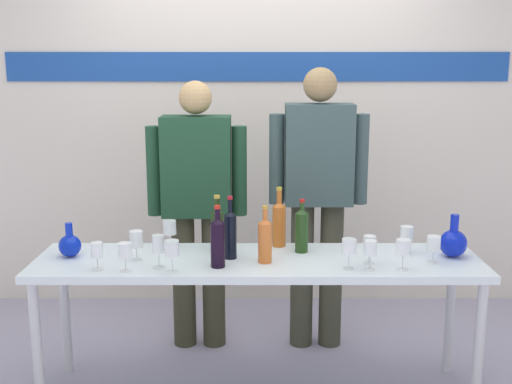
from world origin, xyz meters
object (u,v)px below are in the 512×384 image
at_px(decanter_blue_left, 68,245).
at_px(wine_bottle_4, 228,233).
at_px(wine_bottle_5, 300,229).
at_px(wine_glass_left_0, 156,245).
at_px(presenter_right, 316,192).
at_px(wine_glass_right_4, 432,244).
at_px(wine_bottle_2, 216,227).
at_px(wine_glass_right_5, 369,249).
at_px(wine_bottle_1, 263,239).
at_px(wine_glass_left_4, 123,251).
at_px(wine_glass_right_0, 368,243).
at_px(wine_glass_right_1, 401,247).
at_px(wine_glass_right_3, 405,234).
at_px(wine_glass_left_3, 95,251).
at_px(wine_bottle_3, 277,222).
at_px(wine_bottle_0, 216,241).
at_px(display_table, 256,271).
at_px(wine_glass_left_1, 168,228).
at_px(wine_glass_left_5, 170,249).
at_px(decanter_blue_right, 451,242).
at_px(wine_glass_right_2, 347,246).
at_px(wine_glass_left_2, 134,240).
at_px(presenter_left, 195,199).

height_order(decanter_blue_left, wine_bottle_4, wine_bottle_4).
xyz_separation_m(wine_bottle_5, wine_glass_left_0, (-0.72, -0.26, -0.01)).
distance_m(presenter_right, wine_glass_right_4, 0.85).
relative_size(wine_bottle_2, wine_glass_right_5, 2.07).
bearing_deg(wine_glass_right_4, wine_bottle_1, 179.41).
height_order(wine_bottle_2, wine_glass_left_4, wine_bottle_2).
distance_m(wine_glass_right_0, wine_glass_right_1, 0.18).
bearing_deg(wine_glass_right_5, wine_glass_right_3, 48.23).
relative_size(wine_glass_left_3, wine_glass_right_4, 0.98).
xyz_separation_m(wine_bottle_2, wine_bottle_3, (0.33, 0.07, 0.01)).
bearing_deg(wine_glass_right_3, wine_bottle_0, -167.08).
relative_size(display_table, wine_glass_left_4, 16.27).
bearing_deg(wine_glass_left_3, wine_bottle_4, 15.64).
xyz_separation_m(wine_glass_left_1, wine_glass_left_5, (0.06, -0.38, -0.00)).
xyz_separation_m(decanter_blue_right, wine_glass_left_3, (-1.80, -0.21, 0.02)).
distance_m(presenter_right, wine_bottle_4, 0.78).
xyz_separation_m(wine_glass_left_1, wine_glass_right_2, (0.92, -0.33, -0.00)).
distance_m(wine_glass_left_1, wine_glass_right_2, 0.98).
xyz_separation_m(wine_glass_left_2, wine_glass_left_5, (0.21, -0.19, 0.01)).
relative_size(display_table, wine_glass_left_3, 16.82).
height_order(wine_bottle_5, wine_glass_left_3, wine_bottle_5).
bearing_deg(wine_glass_left_0, presenter_right, 40.93).
distance_m(wine_glass_right_2, wine_glass_right_4, 0.45).
xyz_separation_m(wine_bottle_1, wine_glass_right_0, (0.52, -0.01, -0.02)).
height_order(wine_glass_right_1, wine_glass_right_4, wine_glass_right_1).
height_order(wine_bottle_0, wine_glass_left_3, wine_bottle_0).
height_order(wine_bottle_3, wine_glass_right_2, wine_bottle_3).
bearing_deg(wine_glass_left_2, wine_glass_right_2, -7.30).
relative_size(wine_bottle_3, wine_bottle_5, 1.14).
relative_size(wine_bottle_3, wine_glass_left_0, 1.98).
height_order(presenter_left, wine_glass_left_3, presenter_left).
distance_m(wine_bottle_4, wine_glass_left_5, 0.35).
distance_m(wine_bottle_2, wine_glass_left_2, 0.44).
relative_size(decanter_blue_right, wine_glass_left_5, 1.42).
height_order(decanter_blue_left, wine_glass_left_4, decanter_blue_left).
xyz_separation_m(decanter_blue_right, wine_glass_right_1, (-0.31, -0.21, 0.03)).
bearing_deg(decanter_blue_left, wine_bottle_0, -11.99).
relative_size(wine_glass_left_5, wine_glass_right_4, 1.14).
relative_size(wine_glass_right_4, wine_glass_right_5, 0.96).
height_order(wine_glass_right_1, wine_glass_right_3, wine_glass_right_1).
distance_m(presenter_left, wine_glass_left_2, 0.67).
xyz_separation_m(wine_bottle_0, wine_bottle_4, (0.06, 0.14, 0.00)).
bearing_deg(wine_glass_left_3, wine_glass_right_0, 4.37).
distance_m(wine_bottle_0, wine_glass_left_3, 0.59).
height_order(wine_glass_left_3, wine_glass_right_1, wine_glass_right_1).
bearing_deg(wine_glass_right_5, presenter_right, 103.50).
bearing_deg(display_table, decanter_blue_right, 1.94).
xyz_separation_m(wine_bottle_3, wine_glass_right_3, (0.67, -0.13, -0.03)).
xyz_separation_m(wine_glass_left_4, wine_glass_right_2, (1.09, 0.04, 0.01)).
xyz_separation_m(wine_glass_left_1, wine_glass_right_0, (1.03, -0.24, -0.01)).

